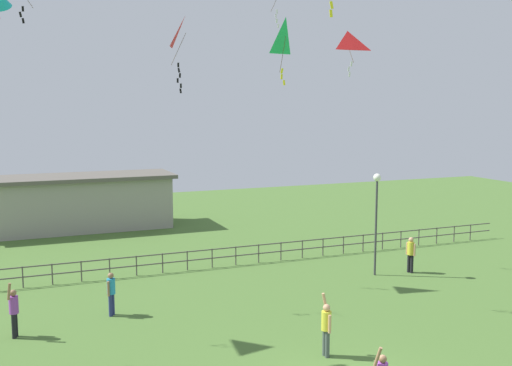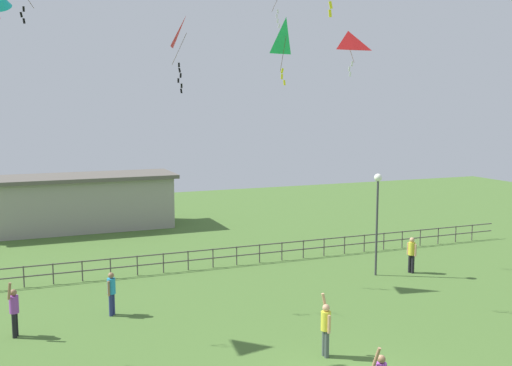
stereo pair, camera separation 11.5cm
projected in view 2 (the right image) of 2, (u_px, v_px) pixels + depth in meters
lamppost at (377, 203)px, 27.35m from camera, size 0.36×0.36×4.80m
person_1 at (111, 291)px, 22.32m from camera, size 0.34×0.42×1.66m
person_2 at (326, 326)px, 18.60m from camera, size 0.33×0.52×2.00m
person_3 at (412, 253)px, 28.06m from camera, size 0.32×0.50×1.72m
person_4 at (14, 309)px, 20.20m from camera, size 0.37×0.49×1.98m
kite_0 at (348, 44)px, 24.94m from camera, size 1.21×0.87×1.84m
kite_2 at (286, 38)px, 22.36m from camera, size 0.77×0.66×2.51m
kite_3 at (186, 36)px, 25.33m from camera, size 1.06×0.94×3.23m
waterfront_railing at (198, 257)px, 28.74m from camera, size 36.06×0.06×0.95m
pavilion_building at (71, 203)px, 37.85m from camera, size 13.11×4.34×3.50m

